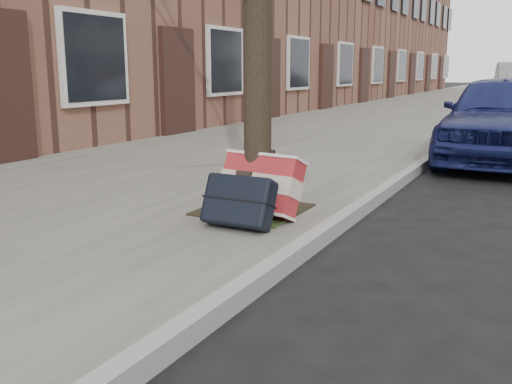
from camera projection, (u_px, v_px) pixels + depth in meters
The scene contains 7 objects.
ground at pixel (475, 320), 3.11m from camera, with size 120.00×120.00×0.00m, color black.
near_sidewalk at pixel (411, 111), 17.77m from camera, with size 5.00×70.00×0.12m, color gray.
house_near at pixel (257, 8), 20.57m from camera, with size 6.80×40.00×7.00m, color brown.
dirt_patch at pixel (253, 209), 5.02m from camera, with size 0.85×0.85×0.01m, color black.
suitcase_red at pixel (260, 185), 4.77m from camera, with size 0.69×0.19×0.50m, color maroon.
suitcase_navy at pixel (239, 201), 4.42m from camera, with size 0.56×0.18×0.40m, color black.
car_near_front at pixel (503, 118), 8.24m from camera, with size 1.54×3.82×1.30m, color navy.
Camera 1 is at (0.27, -3.11, 1.34)m, focal length 40.00 mm.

